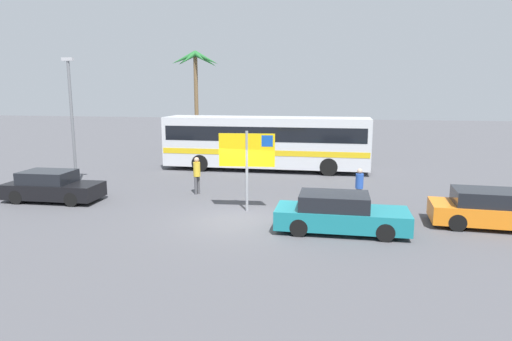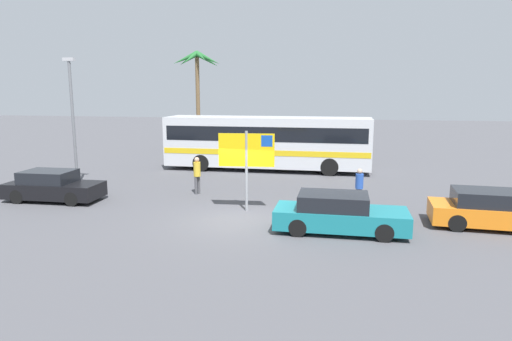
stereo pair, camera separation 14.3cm
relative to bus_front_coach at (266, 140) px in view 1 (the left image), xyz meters
name	(u,v)px [view 1 (the left image)]	position (x,y,z in m)	size (l,w,h in m)	color
ground	(240,220)	(0.77, -10.73, -1.78)	(120.00, 120.00, 0.00)	#4C4C51
bus_front_coach	(266,140)	(0.00, 0.00, 0.00)	(12.15, 2.66, 3.17)	silver
ferry_sign	(248,153)	(0.80, -9.36, 0.54)	(2.20, 0.25, 3.20)	gray
car_black	(52,187)	(-7.88, -9.32, -1.15)	(4.11, 1.76, 1.32)	black
car_teal	(339,214)	(4.38, -11.40, -1.15)	(4.45, 1.72, 1.32)	#19757F
car_orange	(492,210)	(9.63, -9.90, -1.15)	(4.28, 1.94, 1.32)	orange
pedestrian_by_bus	(197,172)	(-2.11, -6.91, -0.76)	(0.32, 0.32, 1.73)	#4C4C51
pedestrian_near_sign	(359,185)	(5.16, -7.87, -0.85)	(0.32, 0.32, 1.60)	#2D2D33
lamp_post_left_side	(72,117)	(-8.53, -6.48, 1.68)	(0.56, 0.20, 6.29)	slate
palm_tree_seaside	(195,69)	(-7.02, 8.29, 4.63)	(3.78, 3.74, 7.80)	brown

